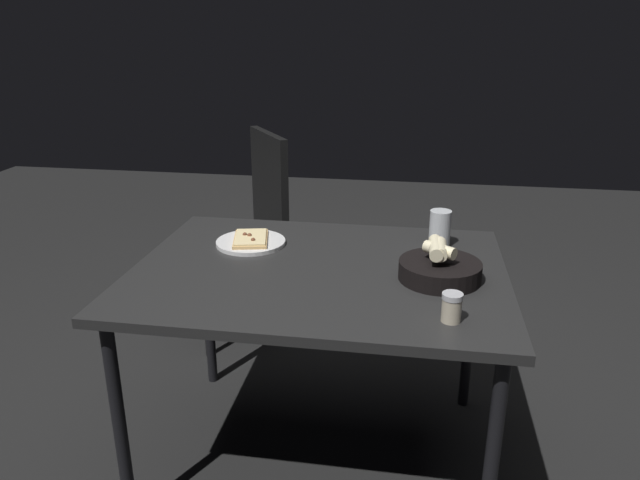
{
  "coord_description": "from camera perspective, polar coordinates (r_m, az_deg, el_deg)",
  "views": [
    {
      "loc": [
        -0.29,
        1.74,
        1.47
      ],
      "look_at": [
        0.01,
        -0.1,
        0.79
      ],
      "focal_mm": 33.44,
      "sensor_mm": 36.0,
      "label": 1
    }
  ],
  "objects": [
    {
      "name": "pepper_shaker",
      "position": [
        1.6,
        12.48,
        -6.46
      ],
      "size": [
        0.06,
        0.06,
        0.08
      ],
      "color": "#BFB299",
      "rests_on": "dining_table"
    },
    {
      "name": "dining_table",
      "position": [
        1.94,
        -0.11,
        -4.3
      ],
      "size": [
        1.19,
        0.9,
        0.73
      ],
      "color": "black",
      "rests_on": "ground"
    },
    {
      "name": "pizza_plate",
      "position": [
        2.12,
        -6.64,
        -0.11
      ],
      "size": [
        0.25,
        0.25,
        0.04
      ],
      "color": "silver",
      "rests_on": "dining_table"
    },
    {
      "name": "chair_near",
      "position": [
        2.9,
        -6.79,
        1.57
      ],
      "size": [
        0.61,
        0.61,
        0.99
      ],
      "color": "black",
      "rests_on": "ground"
    },
    {
      "name": "bread_basket",
      "position": [
        1.85,
        11.34,
        -2.62
      ],
      "size": [
        0.25,
        0.25,
        0.12
      ],
      "color": "black",
      "rests_on": "dining_table"
    },
    {
      "name": "ground",
      "position": [
        2.29,
        -0.1,
        -19.71
      ],
      "size": [
        8.0,
        8.0,
        0.0
      ],
      "primitive_type": "plane",
      "color": "black"
    },
    {
      "name": "beer_glass",
      "position": [
        2.12,
        11.39,
        0.88
      ],
      "size": [
        0.07,
        0.07,
        0.13
      ],
      "color": "silver",
      "rests_on": "dining_table"
    }
  ]
}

